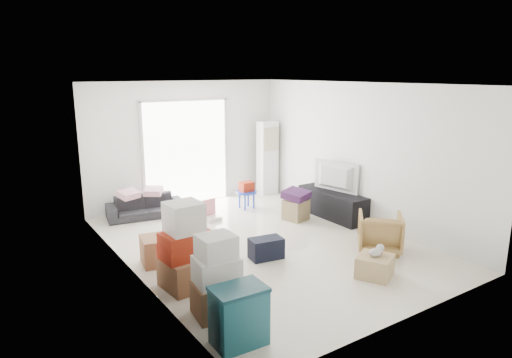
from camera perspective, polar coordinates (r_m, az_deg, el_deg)
The scene contains 21 objects.
room_shell at distance 7.58m, azimuth 0.84°, elevation 1.56°, with size 4.98×6.48×3.18m.
sliding_door at distance 10.16m, azimuth -8.71°, elevation 3.81°, with size 2.10×0.04×2.33m.
ac_tower at distance 10.90m, azimuth 1.43°, elevation 2.64°, with size 0.45×0.30×1.75m, color white.
tv_console at distance 9.39m, azimuth 9.50°, elevation -3.13°, with size 0.48×1.60×0.53m, color black.
television at distance 9.30m, azimuth 9.57°, elevation -1.14°, with size 1.04×0.60×0.14m, color black.
sofa at distance 9.50m, azimuth -13.68°, elevation -2.94°, with size 1.51×0.44×0.59m, color #2A2A2F.
pillow_left at distance 9.31m, azimuth -15.69°, elevation -1.09°, with size 0.42×0.33×0.13m, color #D99EB3.
pillow_right at distance 9.44m, azimuth -12.77°, elevation -0.73°, with size 0.38×0.31×0.13m, color #D99EB3.
armchair at distance 7.79m, azimuth 15.24°, elevation -6.23°, with size 0.68×0.64×0.70m, color #AD834D.
storage_bins at distance 5.12m, azimuth -2.15°, elevation -16.70°, with size 0.60×0.43×0.66m.
box_stack_a at distance 5.62m, azimuth -4.91°, elevation -12.43°, with size 0.62×0.54×1.02m.
box_stack_b at distance 6.32m, azimuth -8.84°, elevation -8.88°, with size 0.67×0.64×1.21m.
box_stack_c at distance 7.26m, azimuth -11.74°, elevation -8.63°, with size 0.67×0.58×0.43m.
loose_box at distance 7.52m, azimuth -7.01°, elevation -7.93°, with size 0.44×0.44×0.37m, color #8C5B3F.
duffel_bag at distance 7.30m, azimuth 1.27°, elevation -8.65°, with size 0.52×0.31×0.33m, color black.
ottoman at distance 9.14m, azimuth 5.00°, elevation -3.85°, with size 0.41×0.41×0.41m, color #917D54.
blanket at distance 9.06m, azimuth 5.03°, elevation -2.18°, with size 0.45×0.45×0.14m, color #3F1D49.
kids_table at distance 9.80m, azimuth -1.19°, elevation -1.36°, with size 0.45×0.45×0.58m.
toy_walker at distance 9.16m, azimuth -5.65°, elevation -4.41°, with size 0.35×0.31×0.42m.
wood_crate at distance 6.90m, azimuth 14.63°, elevation -10.52°, with size 0.47×0.47×0.31m, color tan.
plush_bunny at distance 6.84m, azimuth 14.88°, elevation -8.71°, with size 0.30×0.16×0.15m.
Camera 1 is at (-4.19, -6.12, 2.89)m, focal length 32.00 mm.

